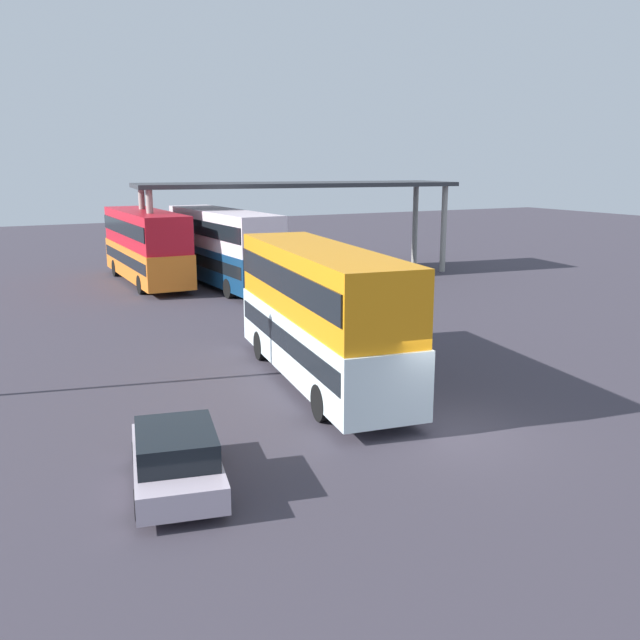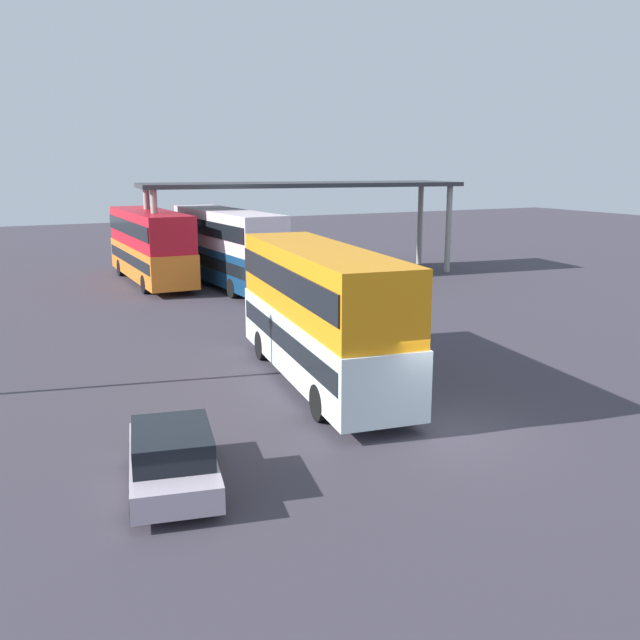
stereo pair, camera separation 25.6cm
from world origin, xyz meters
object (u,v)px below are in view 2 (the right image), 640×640
Objects in this scene: double_decker_main at (320,310)px; parked_hatchback at (172,457)px; double_decker_mid_row at (227,245)px; double_decker_near_canopy at (150,244)px.

parked_hatchback is (-6.03, -5.10, -1.64)m from double_decker_main.
double_decker_main is 8.06m from parked_hatchback.
double_decker_mid_row reaches higher than parked_hatchback.
double_decker_mid_row is at bearing -129.55° from double_decker_near_canopy.
double_decker_mid_row is (3.56, -2.96, 0.06)m from double_decker_near_canopy.
double_decker_near_canopy is at bearing -0.64° from parked_hatchback.
parked_hatchback is at bearing 167.80° from double_decker_near_canopy.
double_decker_mid_row is at bearing -10.09° from parked_hatchback.
double_decker_main is at bearing -179.08° from double_decker_near_canopy.
double_decker_mid_row is (9.33, 23.22, 1.64)m from parked_hatchback.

